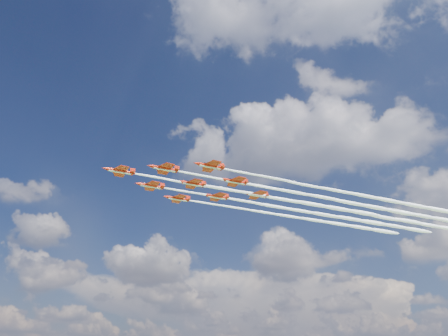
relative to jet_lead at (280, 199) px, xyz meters
The scene contains 9 objects.
jet_lead is the anchor object (origin of this frame).
jet_row2_port 13.13m from the jet_lead, 13.28° to the left, with size 80.87×81.31×2.34m.
jet_row2_starb 13.13m from the jet_lead, 77.04° to the left, with size 80.87×81.31×2.34m.
jet_row3_port 26.26m from the jet_lead, 13.28° to the left, with size 80.87×81.31×2.34m.
jet_row3_centre 22.30m from the jet_lead, 45.16° to the left, with size 80.87×81.31×2.34m.
jet_row3_starb 26.26m from the jet_lead, 77.04° to the left, with size 80.87×81.31×2.34m.
jet_row4_port 34.16m from the jet_lead, 33.45° to the left, with size 80.87×81.31×2.34m.
jet_row4_starb 34.16m from the jet_lead, 56.87° to the left, with size 80.87×81.31×2.34m.
jet_tail 44.60m from the jet_lead, 45.16° to the left, with size 80.87×81.31×2.34m.
Camera 1 is at (46.14, -106.77, 23.62)m, focal length 35.00 mm.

